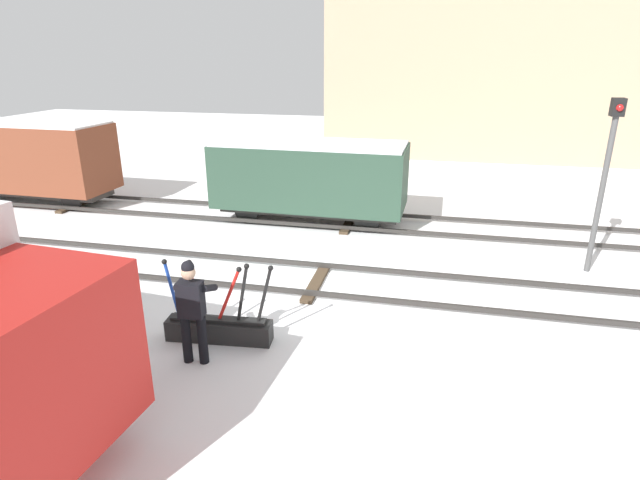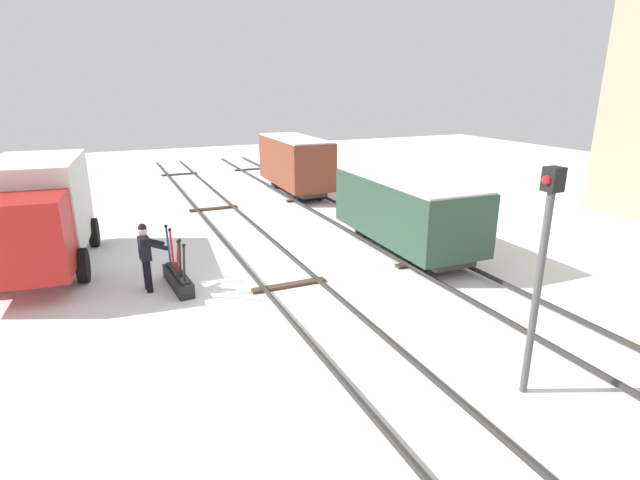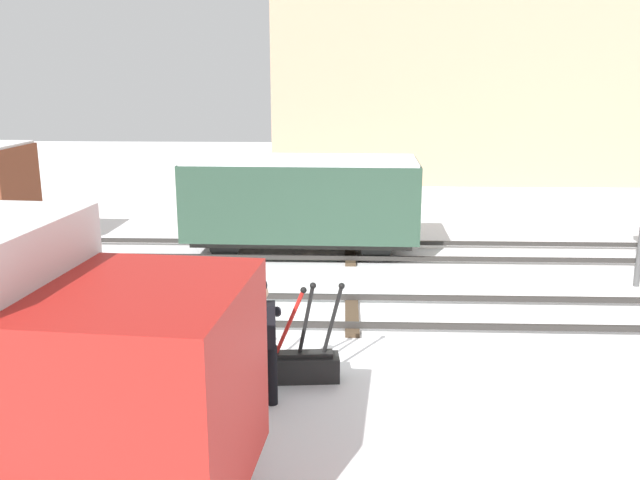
% 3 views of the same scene
% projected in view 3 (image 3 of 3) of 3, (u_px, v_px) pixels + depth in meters
% --- Properties ---
extents(ground_plane, '(60.00, 60.00, 0.00)m').
position_uv_depth(ground_plane, '(352.00, 317.00, 12.05)').
color(ground_plane, white).
extents(track_main_line, '(44.00, 1.94, 0.18)m').
position_uv_depth(track_main_line, '(352.00, 311.00, 12.02)').
color(track_main_line, '#2D2B28').
rests_on(track_main_line, ground_plane).
extents(track_siding_near, '(44.00, 1.94, 0.18)m').
position_uv_depth(track_siding_near, '(350.00, 251.00, 16.06)').
color(track_siding_near, '#2D2B28').
rests_on(track_siding_near, ground_plane).
extents(switch_lever_frame, '(1.88, 0.52, 1.45)m').
position_uv_depth(switch_lever_frame, '(275.00, 364.00, 9.53)').
color(switch_lever_frame, black).
rests_on(switch_lever_frame, ground_plane).
extents(rail_worker, '(0.58, 0.68, 1.73)m').
position_uv_depth(rail_worker, '(261.00, 334.00, 8.71)').
color(rail_worker, black).
rests_on(rail_worker, ground_plane).
extents(apartment_building, '(14.12, 6.73, 11.86)m').
position_uv_depth(apartment_building, '(451.00, 27.00, 27.26)').
color(apartment_building, tan).
rests_on(apartment_building, ground_plane).
extents(freight_car_near_switch, '(5.38, 2.26, 2.28)m').
position_uv_depth(freight_car_near_switch, '(302.00, 200.00, 15.81)').
color(freight_car_near_switch, '#2D2B28').
rests_on(freight_car_near_switch, ground_plane).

